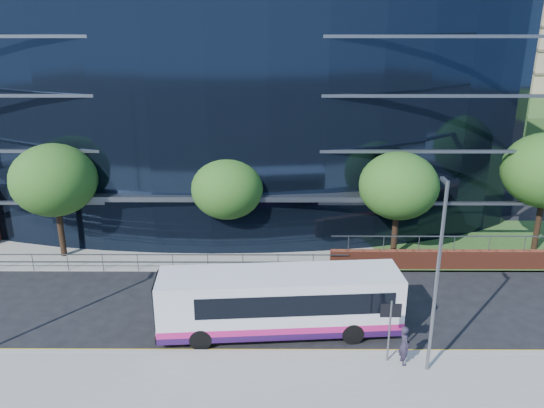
{
  "coord_description": "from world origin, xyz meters",
  "views": [
    {
      "loc": [
        -0.23,
        -20.42,
        13.52
      ],
      "look_at": [
        -0.35,
        8.0,
        3.76
      ],
      "focal_mm": 35.0,
      "sensor_mm": 36.0,
      "label": 1
    }
  ],
  "objects_px": {
    "tree_far_a": "(54,180)",
    "city_bus": "(282,302)",
    "tree_dist_e": "(488,106)",
    "pedestrian": "(404,345)",
    "tree_far_b": "(227,188)",
    "street_sign": "(390,318)",
    "tree_far_c": "(399,186)",
    "streetlight_east": "(437,274)"
  },
  "relations": [
    {
      "from": "tree_dist_e",
      "to": "city_bus",
      "type": "relative_size",
      "value": 0.59
    },
    {
      "from": "city_bus",
      "to": "pedestrian",
      "type": "height_order",
      "value": "city_bus"
    },
    {
      "from": "streetlight_east",
      "to": "pedestrian",
      "type": "distance_m",
      "value": 3.56
    },
    {
      "from": "tree_dist_e",
      "to": "street_sign",
      "type": "bearing_deg",
      "value": -115.12
    },
    {
      "from": "tree_far_c",
      "to": "tree_far_a",
      "type": "bearing_deg",
      "value": 180.0
    },
    {
      "from": "tree_far_c",
      "to": "pedestrian",
      "type": "height_order",
      "value": "tree_far_c"
    },
    {
      "from": "streetlight_east",
      "to": "tree_far_c",
      "type": "bearing_deg",
      "value": 84.89
    },
    {
      "from": "tree_far_a",
      "to": "pedestrian",
      "type": "height_order",
      "value": "tree_far_a"
    },
    {
      "from": "tree_far_a",
      "to": "city_bus",
      "type": "height_order",
      "value": "tree_far_a"
    },
    {
      "from": "tree_far_b",
      "to": "streetlight_east",
      "type": "distance_m",
      "value": 14.74
    },
    {
      "from": "tree_far_b",
      "to": "pedestrian",
      "type": "xyz_separation_m",
      "value": [
        8.11,
        -11.28,
        -3.2
      ]
    },
    {
      "from": "street_sign",
      "to": "pedestrian",
      "type": "bearing_deg",
      "value": -17.45
    },
    {
      "from": "pedestrian",
      "to": "street_sign",
      "type": "bearing_deg",
      "value": 64.18
    },
    {
      "from": "street_sign",
      "to": "tree_dist_e",
      "type": "bearing_deg",
      "value": 64.88
    },
    {
      "from": "tree_far_c",
      "to": "pedestrian",
      "type": "bearing_deg",
      "value": -99.94
    },
    {
      "from": "tree_far_c",
      "to": "pedestrian",
      "type": "relative_size",
      "value": 3.78
    },
    {
      "from": "tree_far_a",
      "to": "tree_far_b",
      "type": "height_order",
      "value": "tree_far_a"
    },
    {
      "from": "tree_far_b",
      "to": "tree_dist_e",
      "type": "xyz_separation_m",
      "value": [
        27.0,
        30.5,
        0.33
      ]
    },
    {
      "from": "tree_far_a",
      "to": "street_sign",
      "type": "bearing_deg",
      "value": -31.17
    },
    {
      "from": "tree_far_a",
      "to": "city_bus",
      "type": "bearing_deg",
      "value": -32.06
    },
    {
      "from": "streetlight_east",
      "to": "city_bus",
      "type": "xyz_separation_m",
      "value": [
        -5.87,
        2.95,
        -2.87
      ]
    },
    {
      "from": "city_bus",
      "to": "street_sign",
      "type": "bearing_deg",
      "value": -32.56
    },
    {
      "from": "tree_far_b",
      "to": "tree_dist_e",
      "type": "bearing_deg",
      "value": 48.48
    },
    {
      "from": "streetlight_east",
      "to": "tree_far_b",
      "type": "bearing_deg",
      "value": 127.63
    },
    {
      "from": "tree_far_a",
      "to": "pedestrian",
      "type": "relative_size",
      "value": 4.05
    },
    {
      "from": "city_bus",
      "to": "pedestrian",
      "type": "relative_size",
      "value": 6.43
    },
    {
      "from": "tree_far_b",
      "to": "streetlight_east",
      "type": "relative_size",
      "value": 0.76
    },
    {
      "from": "tree_far_a",
      "to": "tree_dist_e",
      "type": "distance_m",
      "value": 48.27
    },
    {
      "from": "tree_far_a",
      "to": "tree_far_b",
      "type": "distance_m",
      "value": 10.03
    },
    {
      "from": "tree_far_c",
      "to": "streetlight_east",
      "type": "xyz_separation_m",
      "value": [
        -1.0,
        -11.17,
        -0.1
      ]
    },
    {
      "from": "city_bus",
      "to": "tree_dist_e",
      "type": "bearing_deg",
      "value": 54.52
    },
    {
      "from": "tree_far_c",
      "to": "streetlight_east",
      "type": "bearing_deg",
      "value": -95.11
    },
    {
      "from": "street_sign",
      "to": "city_bus",
      "type": "distance_m",
      "value": 5.0
    },
    {
      "from": "tree_dist_e",
      "to": "city_bus",
      "type": "height_order",
      "value": "tree_dist_e"
    },
    {
      "from": "tree_far_c",
      "to": "tree_dist_e",
      "type": "xyz_separation_m",
      "value": [
        17.0,
        31.0,
        0.0
      ]
    },
    {
      "from": "city_bus",
      "to": "pedestrian",
      "type": "distance_m",
      "value": 5.62
    },
    {
      "from": "tree_far_b",
      "to": "city_bus",
      "type": "bearing_deg",
      "value": -70.26
    },
    {
      "from": "tree_far_b",
      "to": "tree_dist_e",
      "type": "relative_size",
      "value": 0.93
    },
    {
      "from": "tree_dist_e",
      "to": "streetlight_east",
      "type": "relative_size",
      "value": 0.81
    },
    {
      "from": "city_bus",
      "to": "streetlight_east",
      "type": "bearing_deg",
      "value": -30.84
    },
    {
      "from": "pedestrian",
      "to": "tree_dist_e",
      "type": "bearing_deg",
      "value": -32.71
    },
    {
      "from": "tree_far_a",
      "to": "tree_far_c",
      "type": "height_order",
      "value": "tree_far_a"
    }
  ]
}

